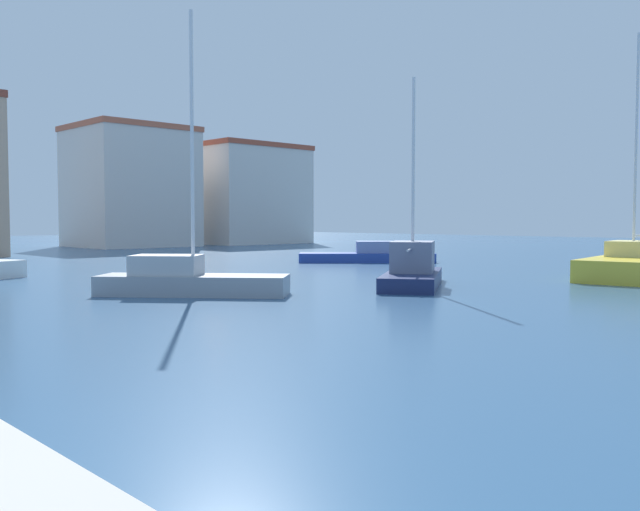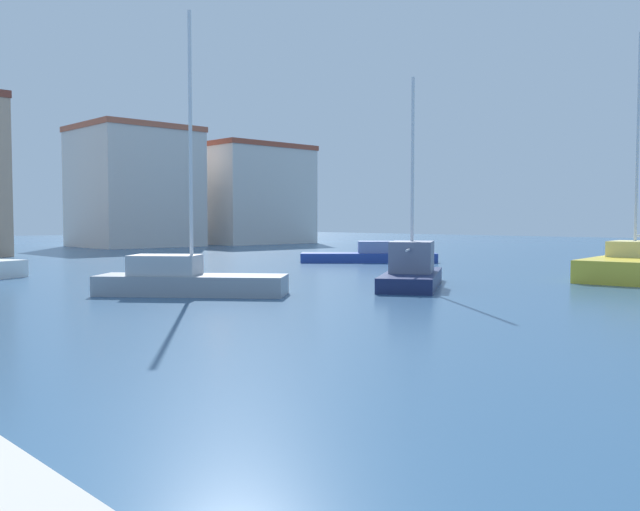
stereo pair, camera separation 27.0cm
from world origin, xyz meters
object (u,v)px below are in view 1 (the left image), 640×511
at_px(sailboat_yellow_distant_north, 633,264).
at_px(sailboat_navy_distant_east, 413,270).
at_px(sailboat_grey_mid_harbor, 188,279).
at_px(motorboat_blue_outer_mooring, 370,255).

bearing_deg(sailboat_yellow_distant_north, sailboat_navy_distant_east, 157.50).
bearing_deg(sailboat_grey_mid_harbor, sailboat_yellow_distant_north, -23.02).
bearing_deg(sailboat_navy_distant_east, sailboat_grey_mid_harbor, 156.32).
bearing_deg(motorboat_blue_outer_mooring, sailboat_navy_distant_east, -131.92).
bearing_deg(sailboat_yellow_distant_north, motorboat_blue_outer_mooring, 91.04).
bearing_deg(motorboat_blue_outer_mooring, sailboat_grey_mid_harbor, -156.74).
xyz_separation_m(sailboat_grey_mid_harbor, sailboat_yellow_distant_north, (17.77, -7.55, 0.04)).
height_order(sailboat_grey_mid_harbor, sailboat_yellow_distant_north, sailboat_yellow_distant_north).
distance_m(sailboat_grey_mid_harbor, sailboat_navy_distant_east, 8.42).
relative_size(motorboat_blue_outer_mooring, sailboat_navy_distant_east, 0.92).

